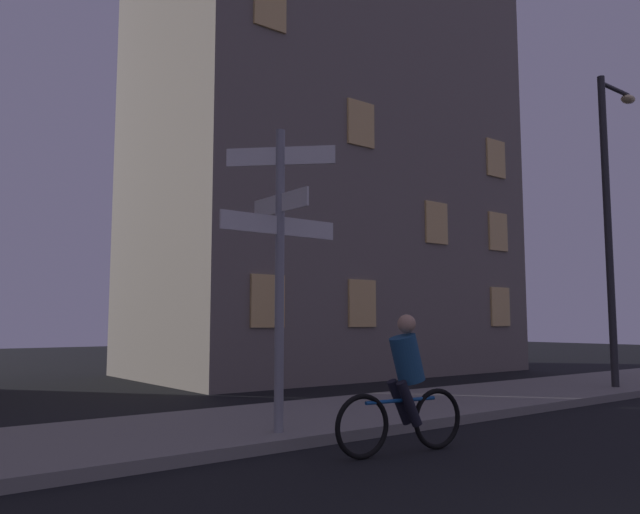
% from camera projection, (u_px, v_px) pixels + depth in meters
% --- Properties ---
extents(sidewalk_kerb, '(40.00, 3.02, 0.14)m').
position_uv_depth(sidewalk_kerb, '(183.00, 433.00, 8.21)').
color(sidewalk_kerb, gray).
rests_on(sidewalk_kerb, ground_plane).
extents(signpost, '(1.76, 1.21, 3.91)m').
position_uv_depth(signpost, '(280.00, 248.00, 8.14)').
color(signpost, gray).
rests_on(signpost, sidewalk_kerb).
extents(street_lamp, '(1.54, 0.28, 6.90)m').
position_uv_depth(street_lamp, '(611.00, 204.00, 14.00)').
color(street_lamp, '#2D2D30').
rests_on(street_lamp, sidewalk_kerb).
extents(cyclist, '(1.81, 0.37, 1.61)m').
position_uv_depth(cyclist, '(404.00, 388.00, 7.36)').
color(cyclist, black).
rests_on(cyclist, ground_plane).
extents(building_right_block, '(11.46, 6.25, 17.11)m').
position_uv_depth(building_right_block, '(329.00, 100.00, 19.98)').
color(building_right_block, slate).
rests_on(building_right_block, ground_plane).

